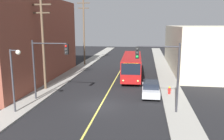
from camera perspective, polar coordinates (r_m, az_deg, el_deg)
ground_plane at (r=22.99m, az=-2.74°, el=-8.53°), size 120.00×120.00×0.00m
sidewalk_left at (r=34.14m, az=-11.56°, el=-2.08°), size 2.50×90.00×0.15m
sidewalk_right at (r=32.32m, az=13.46°, el=-2.90°), size 2.50×90.00×0.15m
lane_stripe_center at (r=37.30m, az=1.62°, el=-0.85°), size 0.16×60.00×0.01m
building_left_brick at (r=34.88m, az=-22.39°, el=6.82°), size 10.00×22.40×11.25m
building_right_warehouse at (r=44.02m, az=21.83°, el=5.04°), size 12.00×25.41×7.37m
city_bus at (r=34.50m, az=4.83°, el=1.20°), size 3.00×12.23×3.20m
parked_car_silver at (r=25.87m, az=9.34°, el=-4.47°), size 1.85×4.42×1.62m
utility_pole_near at (r=28.29m, az=-16.38°, el=6.77°), size 2.40×0.28×10.30m
utility_pole_mid at (r=44.57m, az=-6.82°, el=9.62°), size 2.40×0.28×11.91m
traffic_signal_left_corner at (r=24.15m, az=-15.26°, el=2.58°), size 3.75×0.48×6.00m
traffic_signal_right_corner at (r=20.44m, az=11.59°, el=1.26°), size 3.75×0.48×6.00m
street_lamp_left at (r=21.59m, az=-22.58°, el=-0.37°), size 0.98×0.40×5.50m
fire_hydrant at (r=26.66m, az=13.73°, el=-4.75°), size 0.44×0.26×0.84m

